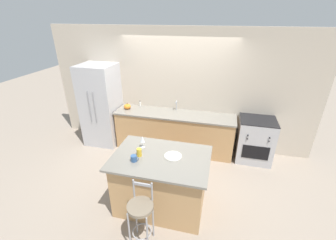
% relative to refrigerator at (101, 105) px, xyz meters
% --- Properties ---
extents(ground_plane, '(18.00, 18.00, 0.00)m').
position_rel_refrigerator_xyz_m(ground_plane, '(1.76, -0.30, -0.96)').
color(ground_plane, gray).
extents(wall_back, '(6.00, 0.07, 2.70)m').
position_rel_refrigerator_xyz_m(wall_back, '(1.76, 0.39, 0.39)').
color(wall_back, beige).
rests_on(wall_back, ground_plane).
extents(back_counter, '(2.69, 0.67, 0.90)m').
position_rel_refrigerator_xyz_m(back_counter, '(1.76, 0.07, -0.50)').
color(back_counter, tan).
rests_on(back_counter, ground_plane).
extents(sink_faucet, '(0.02, 0.13, 0.22)m').
position_rel_refrigerator_xyz_m(sink_faucet, '(1.76, 0.27, 0.09)').
color(sink_faucet, '#ADAFB5').
rests_on(sink_faucet, back_counter).
extents(kitchen_island, '(1.48, 1.02, 0.95)m').
position_rel_refrigerator_xyz_m(kitchen_island, '(1.93, -1.70, -0.47)').
color(kitchen_island, tan).
rests_on(kitchen_island, ground_plane).
extents(refrigerator, '(0.79, 0.77, 1.91)m').
position_rel_refrigerator_xyz_m(refrigerator, '(0.00, 0.00, 0.00)').
color(refrigerator, '#BCBCC1').
rests_on(refrigerator, ground_plane).
extents(oven_range, '(0.72, 0.64, 0.95)m').
position_rel_refrigerator_xyz_m(oven_range, '(3.52, 0.06, -0.48)').
color(oven_range, '#B7B7BC').
rests_on(oven_range, ground_plane).
extents(bar_stool_near, '(0.35, 0.35, 0.98)m').
position_rel_refrigerator_xyz_m(bar_stool_near, '(1.86, -2.42, -0.40)').
color(bar_stool_near, '#99999E').
rests_on(bar_stool_near, ground_plane).
extents(dinner_plate, '(0.27, 0.27, 0.02)m').
position_rel_refrigerator_xyz_m(dinner_plate, '(2.11, -1.63, 0.01)').
color(dinner_plate, beige).
rests_on(dinner_plate, kitchen_island).
extents(wine_glass, '(0.08, 0.08, 0.20)m').
position_rel_refrigerator_xyz_m(wine_glass, '(1.57, -1.50, 0.14)').
color(wine_glass, white).
rests_on(wine_glass, kitchen_island).
extents(coffee_mug, '(0.12, 0.09, 0.09)m').
position_rel_refrigerator_xyz_m(coffee_mug, '(1.58, -1.89, 0.05)').
color(coffee_mug, '#335689').
rests_on(coffee_mug, kitchen_island).
extents(tumbler_cup, '(0.08, 0.08, 0.13)m').
position_rel_refrigerator_xyz_m(tumbler_cup, '(1.61, -1.74, 0.06)').
color(tumbler_cup, gold).
rests_on(tumbler_cup, kitchen_island).
extents(pumpkin_decoration, '(0.16, 0.16, 0.15)m').
position_rel_refrigerator_xyz_m(pumpkin_decoration, '(0.64, 0.05, 0.01)').
color(pumpkin_decoration, orange).
rests_on(pumpkin_decoration, back_counter).
extents(soap_bottle, '(0.05, 0.05, 0.15)m').
position_rel_refrigerator_xyz_m(soap_bottle, '(0.87, 0.27, 0.01)').
color(soap_bottle, silver).
rests_on(soap_bottle, back_counter).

